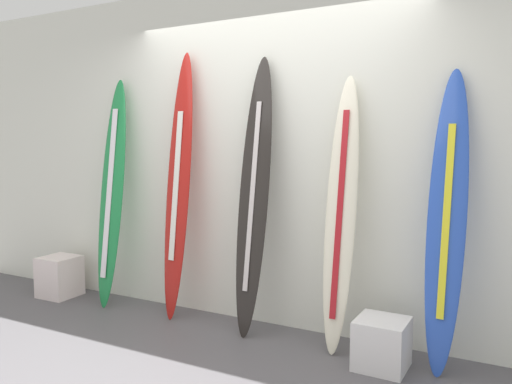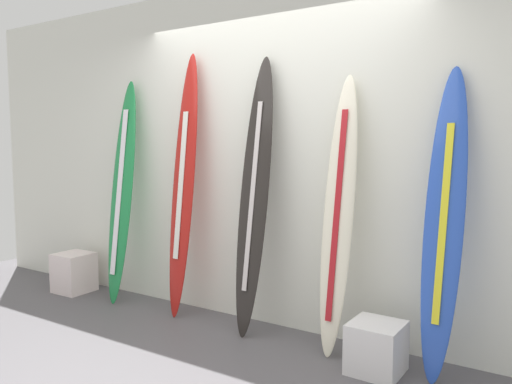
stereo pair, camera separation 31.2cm
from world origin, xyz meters
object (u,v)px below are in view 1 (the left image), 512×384
(display_block_center, at_px, (382,344))
(surfboard_emerald, at_px, (112,193))
(surfboard_cobalt, at_px, (447,221))
(surfboard_charcoal, at_px, (254,196))
(surfboard_crimson, at_px, (178,186))
(surfboard_ivory, at_px, (341,216))
(display_block_left, at_px, (60,276))

(display_block_center, bearing_deg, surfboard_emerald, 176.14)
(surfboard_emerald, bearing_deg, surfboard_cobalt, 0.19)
(surfboard_charcoal, height_order, surfboard_cobalt, surfboard_charcoal)
(surfboard_emerald, distance_m, surfboard_crimson, 0.74)
(surfboard_charcoal, xyz_separation_m, display_block_center, (1.05, -0.17, -0.92))
(surfboard_ivory, height_order, display_block_left, surfboard_ivory)
(surfboard_cobalt, bearing_deg, display_block_left, -178.72)
(surfboard_charcoal, distance_m, display_block_left, 2.30)
(surfboard_crimson, height_order, display_block_center, surfboard_crimson)
(surfboard_ivory, bearing_deg, surfboard_cobalt, 0.36)
(surfboard_charcoal, relative_size, display_block_center, 6.43)
(surfboard_charcoal, xyz_separation_m, surfboard_ivory, (0.70, 0.01, -0.11))
(surfboard_charcoal, distance_m, surfboard_cobalt, 1.41)
(surfboard_charcoal, bearing_deg, surfboard_emerald, 179.86)
(surfboard_emerald, height_order, display_block_center, surfboard_emerald)
(surfboard_ivory, bearing_deg, surfboard_crimson, 179.36)
(surfboard_emerald, height_order, surfboard_charcoal, surfboard_charcoal)
(surfboard_crimson, height_order, surfboard_charcoal, surfboard_crimson)
(surfboard_crimson, relative_size, surfboard_cobalt, 1.14)
(surfboard_charcoal, distance_m, surfboard_ivory, 0.71)
(display_block_left, xyz_separation_m, display_block_center, (3.17, -0.10, -0.03))
(display_block_center, bearing_deg, surfboard_charcoal, 171.00)
(surfboard_emerald, relative_size, display_block_center, 6.16)
(surfboard_emerald, relative_size, surfboard_ivory, 1.05)
(surfboard_charcoal, relative_size, surfboard_ivory, 1.10)
(surfboard_emerald, relative_size, surfboard_cobalt, 1.05)
(surfboard_crimson, height_order, display_block_left, surfboard_crimson)
(surfboard_crimson, bearing_deg, display_block_left, -176.26)
(surfboard_crimson, xyz_separation_m, display_block_left, (-1.38, -0.09, -0.94))
(surfboard_cobalt, bearing_deg, surfboard_charcoal, -179.46)
(display_block_left, bearing_deg, surfboard_ivory, 1.51)
(surfboard_ivory, xyz_separation_m, display_block_left, (-2.82, -0.07, -0.78))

